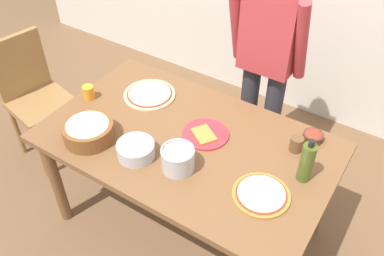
{
  "coord_description": "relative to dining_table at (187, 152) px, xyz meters",
  "views": [
    {
      "loc": [
        0.93,
        -1.4,
        2.34
      ],
      "look_at": [
        0.0,
        0.05,
        0.81
      ],
      "focal_mm": 39.2,
      "sensor_mm": 36.0,
      "label": 1
    }
  ],
  "objects": [
    {
      "name": "steel_pot",
      "position": [
        0.08,
        -0.2,
        0.16
      ],
      "size": [
        0.17,
        0.17,
        0.13
      ],
      "color": "#B7B7BC",
      "rests_on": "dining_table"
    },
    {
      "name": "olive_oil_bottle",
      "position": [
        0.64,
        0.08,
        0.2
      ],
      "size": [
        0.07,
        0.07,
        0.26
      ],
      "color": "#47561E",
      "rests_on": "dining_table"
    },
    {
      "name": "plate_with_slice",
      "position": [
        0.06,
        0.09,
        0.1
      ],
      "size": [
        0.26,
        0.26,
        0.02
      ],
      "color": "red",
      "rests_on": "dining_table"
    },
    {
      "name": "popcorn_bowl",
      "position": [
        -0.46,
        -0.28,
        0.15
      ],
      "size": [
        0.28,
        0.28,
        0.11
      ],
      "color": "brown",
      "rests_on": "dining_table"
    },
    {
      "name": "mixing_bowl_steel",
      "position": [
        -0.16,
        -0.24,
        0.13
      ],
      "size": [
        0.2,
        0.2,
        0.08
      ],
      "color": "#B7B7BC",
      "rests_on": "dining_table"
    },
    {
      "name": "chair_wooden_left",
      "position": [
        -1.32,
        0.01,
        -0.13
      ],
      "size": [
        0.47,
        0.47,
        0.95
      ],
      "color": "olive",
      "rests_on": "ground"
    },
    {
      "name": "small_sauce_bowl",
      "position": [
        0.58,
        0.37,
        0.12
      ],
      "size": [
        0.11,
        0.11,
        0.06
      ],
      "color": "#4C2D1E",
      "rests_on": "dining_table"
    },
    {
      "name": "person_cook",
      "position": [
        0.11,
        0.76,
        0.27
      ],
      "size": [
        0.49,
        0.25,
        1.62
      ],
      "color": "#2D2D38",
      "rests_on": "ground"
    },
    {
      "name": "cup_orange",
      "position": [
        -0.71,
        -0.01,
        0.13
      ],
      "size": [
        0.07,
        0.07,
        0.08
      ],
      "primitive_type": "cylinder",
      "color": "orange",
      "rests_on": "dining_table"
    },
    {
      "name": "pizza_cooked_on_tray",
      "position": [
        0.51,
        -0.14,
        0.1
      ],
      "size": [
        0.28,
        0.28,
        0.02
      ],
      "color": "#C67A33",
      "rests_on": "dining_table"
    },
    {
      "name": "dining_table",
      "position": [
        0.0,
        0.0,
        0.0
      ],
      "size": [
        1.6,
        0.96,
        0.76
      ],
      "color": "brown",
      "rests_on": "ground"
    },
    {
      "name": "pizza_raw_on_board",
      "position": [
        -0.42,
        0.21,
        0.1
      ],
      "size": [
        0.32,
        0.32,
        0.02
      ],
      "color": "beige",
      "rests_on": "dining_table"
    },
    {
      "name": "ground",
      "position": [
        0.0,
        0.0,
        -0.67
      ],
      "size": [
        8.0,
        8.0,
        0.0
      ],
      "primitive_type": "plane",
      "color": "brown"
    },
    {
      "name": "cup_small_brown",
      "position": [
        0.53,
        0.25,
        0.13
      ],
      "size": [
        0.07,
        0.07,
        0.08
      ],
      "primitive_type": "cylinder",
      "color": "brown",
      "rests_on": "dining_table"
    }
  ]
}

